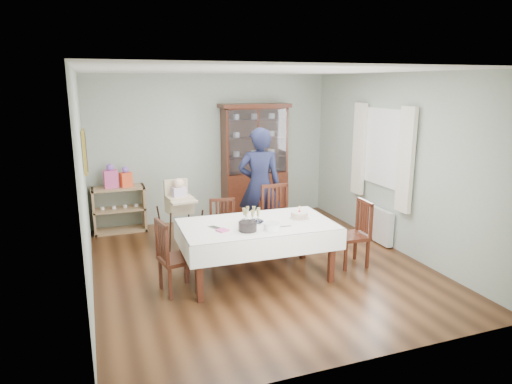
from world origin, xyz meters
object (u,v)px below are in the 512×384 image
sideboard (119,209)px  chair_far_left (224,242)px  chair_end_left (177,271)px  chair_end_right (352,246)px  champagne_tray (251,218)px  high_chair (180,222)px  dining_table (257,250)px  gift_bag_pink (111,177)px  gift_bag_orange (126,178)px  woman (259,186)px  birthday_cake (299,215)px  china_cabinet (255,160)px  chair_far_right (279,233)px

sideboard → chair_far_left: bearing=-54.4°
chair_end_left → chair_end_right: (2.51, 0.01, -0.00)m
sideboard → champagne_tray: size_ratio=2.76×
high_chair → champagne_tray: high_chair is taller
dining_table → chair_far_left: bearing=106.7°
high_chair → gift_bag_pink: (-0.94, 1.19, 0.54)m
chair_end_right → champagne_tray: champagne_tray is taller
sideboard → chair_end_left: bearing=-79.7°
gift_bag_orange → gift_bag_pink: bearing=-180.0°
dining_table → sideboard: (-1.58, 2.66, 0.02)m
sideboard → woman: size_ratio=0.48×
chair_far_left → high_chair: 0.86m
high_chair → birthday_cake: size_ratio=4.30×
birthday_cake → champagne_tray: bearing=174.4°
china_cabinet → high_chair: china_cabinet is taller
china_cabinet → chair_end_right: (0.50, -2.69, -0.84)m
high_chair → gift_bag_orange: (-0.69, 1.19, 0.52)m
china_cabinet → woman: (-0.40, -1.33, -0.18)m
dining_table → gift_bag_orange: gift_bag_orange is taller
china_cabinet → chair_end_right: 2.86m
gift_bag_pink → china_cabinet: bearing=-0.0°
china_cabinet → gift_bag_pink: (-2.60, 0.00, -0.14)m
chair_far_left → gift_bag_pink: bearing=138.4°
china_cabinet → chair_far_right: china_cabinet is taller
china_cabinet → sideboard: size_ratio=2.42×
champagne_tray → birthday_cake: bearing=-5.6°
sideboard → chair_far_left: (1.34, -1.88, -0.14)m
chair_far_right → champagne_tray: 1.14m
chair_far_left → woman: bearing=45.4°
high_chair → birthday_cake: 2.02m
china_cabinet → champagne_tray: size_ratio=6.68×
woman → birthday_cake: size_ratio=7.15×
chair_far_right → chair_end_right: (0.77, -0.85, -0.03)m
high_chair → chair_far_right: bearing=-33.2°
chair_far_right → gift_bag_orange: bearing=139.2°
dining_table → high_chair: high_chair is taller
woman → gift_bag_orange: size_ratio=5.33×
dining_table → birthday_cake: (0.60, -0.01, 0.42)m
chair_end_right → high_chair: bearing=-122.0°
dining_table → chair_end_left: size_ratio=2.15×
chair_end_right → gift_bag_pink: bearing=-128.3°
china_cabinet → gift_bag_orange: (-2.36, 0.00, -0.17)m
dining_table → gift_bag_pink: (-1.68, 2.64, 0.60)m
sideboard → gift_bag_orange: gift_bag_orange is taller
chair_far_left → birthday_cake: birthday_cake is taller
champagne_tray → gift_bag_orange: size_ratio=0.92×
chair_end_left → champagne_tray: champagne_tray is taller
chair_far_left → champagne_tray: 0.93m
woman → high_chair: 1.37m
sideboard → gift_bag_pink: gift_bag_pink is taller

